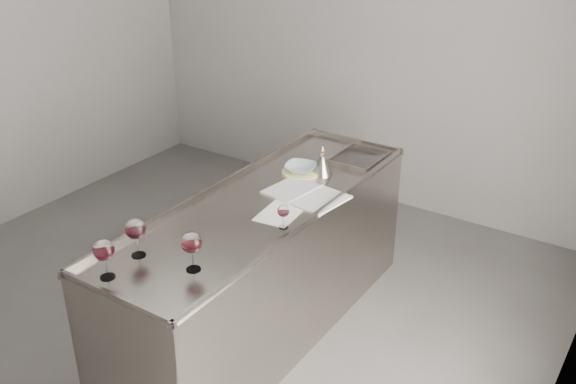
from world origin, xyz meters
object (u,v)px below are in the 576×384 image
Objects in this scene: counter at (264,268)px; wine_funnel at (322,165)px; wine_glass_right at (192,244)px; wine_glass_middle at (136,230)px; wine_glass_small at (283,212)px; ceramic_bowl at (300,168)px; wine_glass_left at (104,251)px; notebook at (306,195)px.

wine_funnel reaches higher than counter.
counter is 1.02m from wine_glass_right.
wine_glass_middle is at bearing -170.42° from wine_glass_right.
wine_glass_small is 0.69× the size of ceramic_bowl.
wine_glass_right is at bearing 43.08° from wine_glass_left.
wine_glass_small is 0.67× the size of wine_funnel.
notebook is 0.35m from wine_funnel.
wine_glass_middle is at bearing -96.54° from ceramic_bowl.
wine_glass_right reaches higher than notebook.
ceramic_bowl is (-0.18, 1.27, -0.10)m from wine_glass_right.
wine_glass_small reaches higher than notebook.
wine_glass_left is 0.99× the size of wine_glass_middle.
wine_glass_small is at bearing 55.19° from wine_glass_middle.
wine_glass_middle is 0.41× the size of notebook.
notebook is at bearing 53.66° from counter.
wine_funnel is at bearing 111.69° from notebook.
ceramic_bowl is at bearing 94.19° from counter.
notebook is (0.17, 0.23, 0.47)m from counter.
wine_glass_small is at bearing -75.69° from wine_funnel.
notebook is (-0.11, 0.41, -0.09)m from wine_glass_small.
wine_glass_middle is 1.14m from notebook.
wine_glass_left is 1.01× the size of wine_funnel.
notebook is 0.33m from ceramic_bowl.
wine_funnel is at bearing 81.36° from counter.
wine_funnel reaches higher than wine_glass_small.
wine_glass_right is (0.31, 0.29, -0.00)m from wine_glass_left.
wine_glass_left is (-0.17, -1.08, 0.62)m from counter.
ceramic_bowl is (-0.31, 0.66, -0.05)m from wine_glass_small.
notebook is at bearing 71.77° from wine_glass_middle.
wine_glass_small is 0.44m from notebook.
counter is 1.26m from wine_glass_left.
wine_glass_left is 0.41× the size of notebook.
wine_funnel is (-0.08, 0.33, 0.06)m from notebook.
wine_glass_small is at bearing -33.90° from counter.
notebook is at bearing 88.51° from wine_glass_right.
ceramic_bowl is (-0.04, 0.48, 0.51)m from counter.
wine_glass_small reaches higher than ceramic_bowl.
notebook is (0.33, 1.31, -0.14)m from wine_glass_left.
counter is at bearing 146.10° from wine_glass_small.
wine_glass_right is 1.36m from wine_funnel.
wine_funnel reaches higher than ceramic_bowl.
wine_funnel is (-0.06, 1.35, -0.09)m from wine_glass_right.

